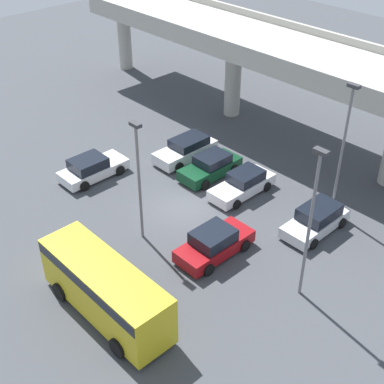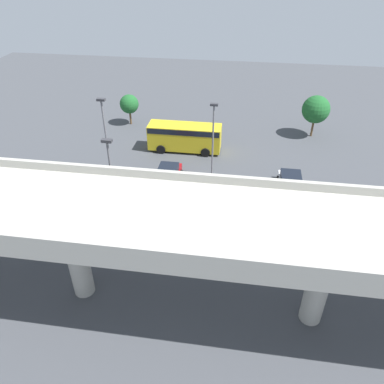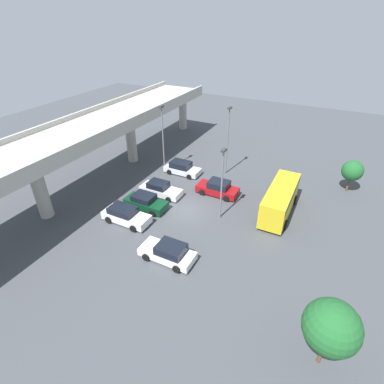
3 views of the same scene
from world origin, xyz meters
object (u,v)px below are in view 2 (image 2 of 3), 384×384
Objects in this scene: parked_car_0 at (290,184)px; lamp_post_near_aisle at (106,137)px; tree_front_left at (316,109)px; parked_car_5 at (123,212)px; lamp_post_by_overpass at (213,135)px; parked_car_3 at (190,216)px; shuttle_bus at (185,136)px; tree_front_centre at (129,104)px; parked_car_4 at (168,176)px; parked_car_1 at (263,225)px; lamp_post_mid_lot at (113,185)px; parked_car_2 at (227,219)px.

parked_car_0 is 17.12m from lamp_post_near_aisle.
tree_front_left is (-19.86, -13.79, -1.63)m from lamp_post_near_aisle.
parked_car_5 is 0.62× the size of lamp_post_by_overpass.
parked_car_3 is 5.59m from parked_car_5.
shuttle_bus is 9.99m from tree_front_centre.
shuttle_bus is at bearing 176.10° from parked_car_4.
parked_car_1 reaches higher than parked_car_0.
tree_front_centre is at bearing -150.24° from parked_car_4.
parked_car_0 is at bearing 167.95° from lamp_post_by_overpass.
shuttle_bus is at bearing 22.06° from tree_front_left.
parked_car_4 is at bearing -93.90° from shuttle_bus.
parked_car_5 is 0.54× the size of lamp_post_near_aisle.
lamp_post_near_aisle is 1.00× the size of lamp_post_mid_lot.
shuttle_bus reaches higher than parked_car_2.
tree_front_left is (-16.84, -21.03, -1.63)m from lamp_post_mid_lot.
parked_car_3 is 12.95m from shuttle_bus.
shuttle_bus is at bearing 23.58° from parked_car_2.
tree_front_centre reaches higher than parked_car_1.
lamp_post_by_overpass is (-6.54, -7.91, 3.64)m from parked_car_5.
lamp_post_by_overpass is at bearing -55.05° from shuttle_bus.
lamp_post_mid_lot is at bearing 112.62° from lamp_post_near_aisle.
shuttle_bus is 2.08× the size of tree_front_centre.
parked_car_4 is 5.72m from lamp_post_by_overpass.
parked_car_1 is at bearing 55.64° from parked_car_4.
shuttle_bus is (8.37, -12.99, 0.99)m from parked_car_1.
parked_car_5 is 6.95m from lamp_post_near_aisle.
parked_car_4 reaches higher than parked_car_5.
parked_car_4 is 0.96× the size of tree_front_left.
shuttle_bus reaches higher than parked_car_1.
parked_car_3 is (2.96, 0.03, -0.04)m from parked_car_2.
lamp_post_mid_lot reaches higher than parked_car_0.
parked_car_4 reaches higher than parked_car_2.
lamp_post_by_overpass is (4.86, -7.97, 3.63)m from parked_car_1.
lamp_post_mid_lot is at bearing 116.89° from parked_car_3.
parked_car_3 is at bearing 82.82° from lamp_post_by_overpass.
lamp_post_by_overpass is at bearing -161.84° from lamp_post_near_aisle.
lamp_post_near_aisle is at bearing -67.38° from lamp_post_mid_lot.
lamp_post_mid_lot is (2.60, 15.26, 3.17)m from shuttle_bus.
parked_car_0 is 8.09m from parked_car_2.
parked_car_3 is at bearing 57.61° from tree_front_left.
parked_car_1 is 0.57× the size of lamp_post_near_aisle.
parked_car_3 is at bearing -54.13° from parked_car_0.
parked_car_0 is at bearing -31.18° from shuttle_bus.
lamp_post_mid_lot is (10.97, 2.27, 4.16)m from parked_car_1.
tree_front_centre is (16.27, -19.04, 1.83)m from parked_car_1.
lamp_post_mid_lot reaches higher than parked_car_5.
parked_car_4 is at bearing 46.51° from parked_car_2.
lamp_post_near_aisle reaches higher than tree_front_left.
parked_car_3 is 0.57× the size of lamp_post_mid_lot.
lamp_post_near_aisle reaches higher than parked_car_5.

